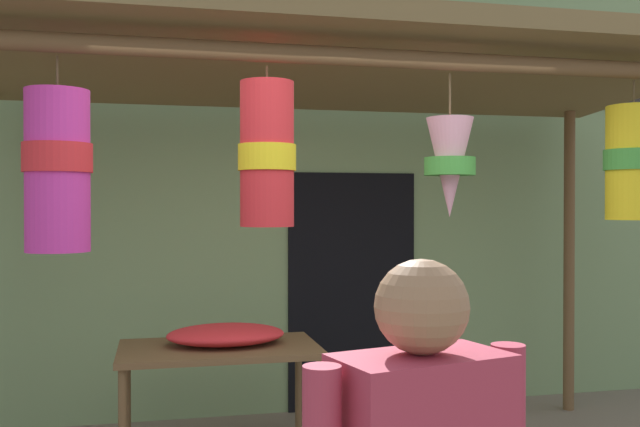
{
  "coord_description": "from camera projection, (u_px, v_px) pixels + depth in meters",
  "views": [
    {
      "loc": [
        -0.93,
        -3.53,
        1.73
      ],
      "look_at": [
        0.04,
        0.71,
        1.68
      ],
      "focal_mm": 39.96,
      "sensor_mm": 36.0,
      "label": 1
    }
  ],
  "objects": [
    {
      "name": "shop_facade",
      "position": [
        270.0,
        146.0,
        5.99
      ],
      "size": [
        11.05,
        0.29,
        4.46
      ],
      "color": "#7A9360",
      "rests_on": "ground_plane"
    },
    {
      "name": "flower_heap_on_table",
      "position": [
        228.0,
        335.0,
        4.77
      ],
      "size": [
        0.79,
        0.55,
        0.13
      ],
      "color": "red",
      "rests_on": "display_table"
    },
    {
      "name": "display_table",
      "position": [
        219.0,
        358.0,
        4.72
      ],
      "size": [
        1.31,
        0.8,
        0.79
      ],
      "color": "brown",
      "rests_on": "ground_plane"
    },
    {
      "name": "market_stall_canopy",
      "position": [
        341.0,
        91.0,
        4.5
      ],
      "size": [
        5.03,
        2.22,
        2.77
      ],
      "color": "brown",
      "rests_on": "ground_plane"
    }
  ]
}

